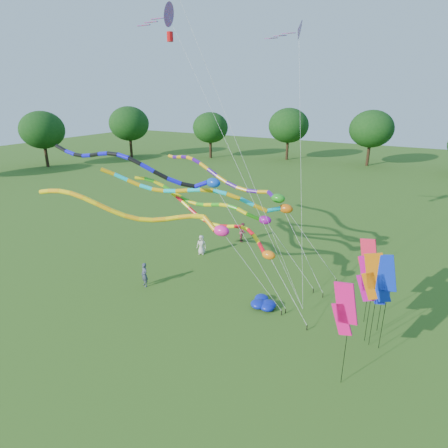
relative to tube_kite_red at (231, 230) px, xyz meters
The scene contains 20 objects.
ground 6.74m from the tube_kite_red, 61.12° to the right, with size 160.00×160.00×0.00m, color #2E5717.
tree_ring 8.08m from the tube_kite_red, 72.95° to the right, with size 117.32×119.72×9.60m.
tube_kite_red is the anchor object (origin of this frame).
tube_kite_orange 4.98m from the tube_kite_red, 127.08° to the right, with size 13.35×4.55×7.32m.
tube_kite_purple 4.70m from the tube_kite_red, 121.12° to the left, with size 14.49×4.20×7.95m.
tube_kite_blue 6.27m from the tube_kite_red, 143.79° to the right, with size 14.81×2.46×9.33m.
tube_kite_cyan 2.44m from the tube_kite_red, 159.33° to the left, with size 14.27×5.76×7.78m.
tube_kite_green 2.37m from the tube_kite_red, 148.59° to the left, with size 12.69×1.47×6.88m.
delta_kite_high_a 12.51m from the tube_kite_red, 168.59° to the right, with size 11.03×1.46×17.90m.
delta_kite_high_c 13.12m from the tube_kite_red, 75.07° to the left, with size 5.89×7.31×17.04m.
banner_pole_orange 8.91m from the tube_kite_red, 12.25° to the right, with size 1.15×0.30×5.04m.
banner_pole_magenta_b 8.62m from the tube_kite_red, 10.78° to the right, with size 1.16×0.16×4.73m.
banner_pole_magenta_a 9.59m from the tube_kite_red, 32.15° to the right, with size 1.16×0.26×4.86m.
banner_pole_blue_b 9.36m from the tube_kite_red, 11.51° to the right, with size 1.16×0.11×5.05m.
banner_pole_red 8.11m from the tube_kite_red, ahead, with size 1.15×0.36×4.90m.
banner_pole_blue_a 8.95m from the tube_kite_red, ahead, with size 1.13×0.43×4.01m.
blue_nylon_heap 4.71m from the tube_kite_red, 22.06° to the right, with size 0.98×1.50×0.46m.
person_a 6.31m from the tube_kite_red, 143.26° to the left, with size 0.75×0.49×1.53m, color beige.
person_b 6.37m from the tube_kite_red, 149.70° to the right, with size 0.59×0.38×1.61m, color #3D4356.
person_c 8.39m from the tube_kite_red, 111.33° to the left, with size 0.78×0.61×1.60m, color #943646.
Camera 1 is at (7.76, -14.18, 12.05)m, focal length 30.00 mm.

